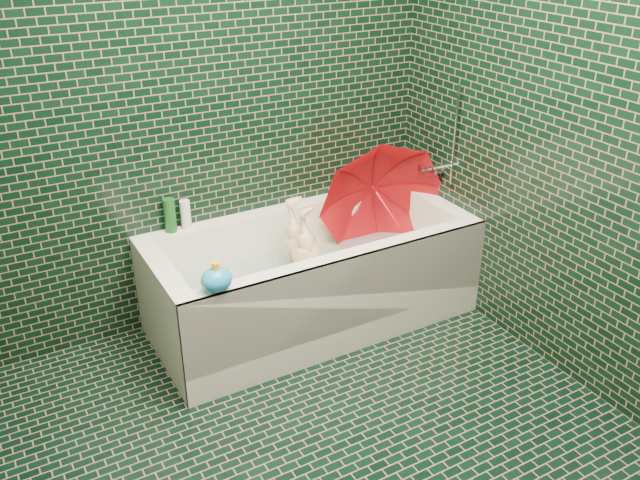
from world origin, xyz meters
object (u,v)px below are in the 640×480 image
bathtub (314,287)px  child (309,270)px  umbrella (389,212)px  rubber_duck (356,184)px  bath_toy (216,279)px

bathtub → child: bathtub is taller
umbrella → bathtub: bearing=-160.3°
rubber_duck → umbrella: bearing=-77.3°
rubber_duck → child: bearing=-136.8°
bathtub → child: 0.10m
child → umbrella: bearing=94.2°
bathtub → child: size_ratio=2.14×
umbrella → child: bearing=-162.4°
child → umbrella: (0.51, -0.00, 0.23)m
bathtub → bath_toy: bearing=-153.8°
bathtub → child: bearing=137.0°
umbrella → rubber_duck: bearing=110.6°
bathtub → umbrella: 0.59m
child → umbrella: size_ratio=1.14×
child → bath_toy: (-0.64, -0.34, 0.30)m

